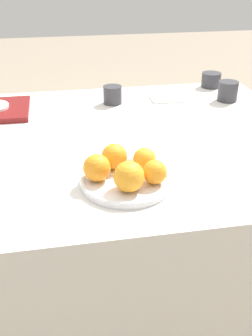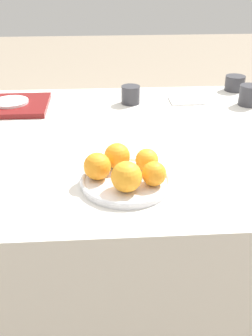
% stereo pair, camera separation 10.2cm
% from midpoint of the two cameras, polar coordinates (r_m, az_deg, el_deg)
% --- Properties ---
extents(ground_plane, '(12.00, 12.00, 0.00)m').
position_cam_midpoint_polar(ground_plane, '(1.76, -0.80, -18.21)').
color(ground_plane, gray).
extents(table, '(1.50, 1.07, 0.74)m').
position_cam_midpoint_polar(table, '(1.51, -0.90, -8.52)').
color(table, silver).
rests_on(table, ground_plane).
extents(fruit_platter, '(0.24, 0.24, 0.02)m').
position_cam_midpoint_polar(fruit_platter, '(1.04, 2.81, -1.99)').
color(fruit_platter, silver).
rests_on(fruit_platter, table).
extents(orange_0, '(0.08, 0.08, 0.08)m').
position_cam_midpoint_polar(orange_0, '(0.97, 3.08, -1.36)').
color(orange_0, orange).
rests_on(orange_0, fruit_platter).
extents(orange_1, '(0.07, 0.07, 0.07)m').
position_cam_midpoint_polar(orange_1, '(1.08, 1.41, 1.70)').
color(orange_1, orange).
rests_on(orange_1, fruit_platter).
extents(orange_2, '(0.07, 0.07, 0.07)m').
position_cam_midpoint_polar(orange_2, '(1.02, -1.37, 0.18)').
color(orange_2, orange).
rests_on(orange_2, fruit_platter).
extents(orange_3, '(0.06, 0.06, 0.06)m').
position_cam_midpoint_polar(orange_3, '(1.01, 6.98, -0.90)').
color(orange_3, orange).
rests_on(orange_3, fruit_platter).
extents(orange_4, '(0.06, 0.06, 0.06)m').
position_cam_midpoint_polar(orange_4, '(1.07, 5.77, 1.09)').
color(orange_4, orange).
rests_on(orange_4, fruit_platter).
extents(serving_tray, '(0.29, 0.25, 0.02)m').
position_cam_midpoint_polar(serving_tray, '(1.62, -14.60, 8.75)').
color(serving_tray, maroon).
rests_on(serving_tray, table).
extents(side_plate, '(0.14, 0.14, 0.01)m').
position_cam_midpoint_polar(side_plate, '(1.62, -14.67, 9.24)').
color(side_plate, white).
rests_on(side_plate, serving_tray).
extents(cup_0, '(0.09, 0.09, 0.07)m').
position_cam_midpoint_polar(cup_0, '(1.86, 17.08, 11.66)').
color(cup_0, '#333338').
rests_on(cup_0, table).
extents(cup_2, '(0.08, 0.08, 0.07)m').
position_cam_midpoint_polar(cup_2, '(1.62, 2.51, 10.54)').
color(cup_2, '#333338').
rests_on(cup_2, table).
extents(cup_3, '(0.08, 0.08, 0.08)m').
position_cam_midpoint_polar(cup_3, '(1.68, 19.16, 9.91)').
color(cup_3, '#333338').
rests_on(cup_3, table).
extents(napkin, '(0.14, 0.11, 0.01)m').
position_cam_midpoint_polar(napkin, '(1.67, 10.49, 9.60)').
color(napkin, white).
rests_on(napkin, table).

